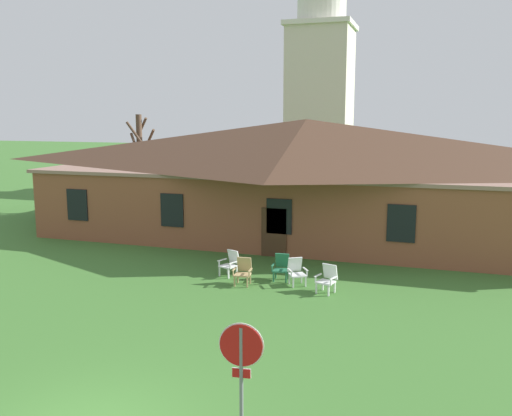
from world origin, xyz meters
TOP-DOWN VIEW (x-y plane):
  - brick_building at (-0.00, 18.90)m, footprint 25.87×10.40m
  - dome_tower at (-2.73, 36.04)m, footprint 5.18×5.18m
  - stop_sign at (2.98, 0.53)m, footprint 0.80×0.13m
  - lawn_chair_by_porch at (-1.02, 10.71)m, footprint 0.79×0.83m
  - lawn_chair_near_door at (-0.21, 9.83)m, footprint 0.68×0.71m
  - lawn_chair_left_end at (0.95, 10.77)m, footprint 0.68×0.71m
  - lawn_chair_middle at (1.60, 10.39)m, footprint 0.84×0.87m
  - lawn_chair_right_end at (2.81, 9.86)m, footprint 0.75×0.80m
  - bare_tree_beside_building at (-11.26, 22.27)m, footprint 1.64×1.66m

SIDE VIEW (x-z plane):
  - lawn_chair_by_porch at x=-1.02m, z-range 0.02..0.98m
  - lawn_chair_near_door at x=-0.21m, z-range 0.02..0.98m
  - lawn_chair_left_end at x=0.95m, z-range 0.02..0.98m
  - lawn_chair_middle at x=1.60m, z-range 0.02..0.98m
  - lawn_chair_right_end at x=2.81m, z-range 0.02..0.98m
  - stop_sign at x=2.98m, z-range 0.50..2.91m
  - brick_building at x=0.00m, z-range 0.06..5.83m
  - bare_tree_beside_building at x=-11.26m, z-range 0.30..6.32m
  - dome_tower at x=-2.73m, z-range -0.82..17.98m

